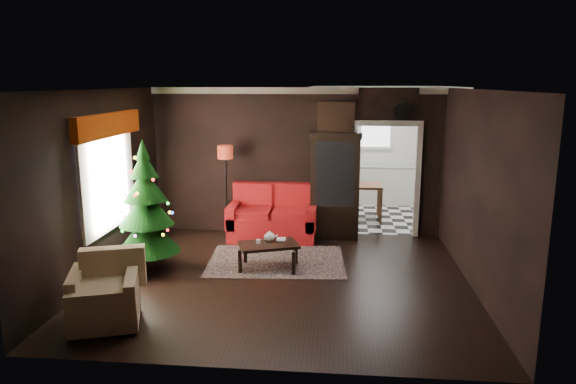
# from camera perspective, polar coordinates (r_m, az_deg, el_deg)

# --- Properties ---
(floor) EXTENTS (5.50, 5.50, 0.00)m
(floor) POSITION_cam_1_polar(r_m,az_deg,el_deg) (7.88, -0.63, -9.58)
(floor) COLOR black
(floor) RESTS_ON ground
(ceiling) EXTENTS (5.50, 5.50, 0.00)m
(ceiling) POSITION_cam_1_polar(r_m,az_deg,el_deg) (7.33, -0.68, 11.22)
(ceiling) COLOR white
(ceiling) RESTS_ON ground
(wall_back) EXTENTS (5.50, 0.00, 5.50)m
(wall_back) POSITION_cam_1_polar(r_m,az_deg,el_deg) (9.93, 0.88, 3.33)
(wall_back) COLOR black
(wall_back) RESTS_ON ground
(wall_front) EXTENTS (5.50, 0.00, 5.50)m
(wall_front) POSITION_cam_1_polar(r_m,az_deg,el_deg) (5.08, -3.68, -5.22)
(wall_front) COLOR black
(wall_front) RESTS_ON ground
(wall_left) EXTENTS (0.00, 5.50, 5.50)m
(wall_left) POSITION_cam_1_polar(r_m,az_deg,el_deg) (8.24, -20.05, 0.78)
(wall_left) COLOR black
(wall_left) RESTS_ON ground
(wall_right) EXTENTS (0.00, 5.50, 5.50)m
(wall_right) POSITION_cam_1_polar(r_m,az_deg,el_deg) (7.70, 20.16, 0.02)
(wall_right) COLOR black
(wall_right) RESTS_ON ground
(doorway) EXTENTS (1.10, 0.10, 2.10)m
(doorway) POSITION_cam_1_polar(r_m,az_deg,el_deg) (10.00, 10.63, 1.15)
(doorway) COLOR beige
(doorway) RESTS_ON ground
(left_window) EXTENTS (0.05, 1.60, 1.40)m
(left_window) POSITION_cam_1_polar(r_m,az_deg,el_deg) (8.39, -19.25, 1.38)
(left_window) COLOR white
(left_window) RESTS_ON wall_left
(valance) EXTENTS (0.12, 2.10, 0.35)m
(valance) POSITION_cam_1_polar(r_m,az_deg,el_deg) (8.25, -19.13, 6.98)
(valance) COLOR #892B04
(valance) RESTS_ON wall_left
(kitchen_floor) EXTENTS (3.00, 3.00, 0.00)m
(kitchen_floor) POSITION_cam_1_polar(r_m,az_deg,el_deg) (11.69, 9.80, -2.52)
(kitchen_floor) COLOR silver
(kitchen_floor) RESTS_ON ground
(kitchen_window) EXTENTS (0.70, 0.06, 0.70)m
(kitchen_window) POSITION_cam_1_polar(r_m,az_deg,el_deg) (12.83, 9.60, 6.49)
(kitchen_window) COLOR white
(kitchen_window) RESTS_ON ground
(rug) EXTENTS (2.31, 1.74, 0.01)m
(rug) POSITION_cam_1_polar(r_m,az_deg,el_deg) (8.63, -1.28, -7.58)
(rug) COLOR #503845
(rug) RESTS_ON ground
(loveseat) EXTENTS (1.70, 0.90, 1.00)m
(loveseat) POSITION_cam_1_polar(r_m,az_deg,el_deg) (9.71, -1.70, -2.29)
(loveseat) COLOR #9E0013
(loveseat) RESTS_ON ground
(curio_cabinet) EXTENTS (0.90, 0.45, 1.90)m
(curio_cabinet) POSITION_cam_1_polar(r_m,az_deg,el_deg) (9.75, 5.16, 0.44)
(curio_cabinet) COLOR black
(curio_cabinet) RESTS_ON ground
(floor_lamp) EXTENTS (0.40, 0.40, 1.84)m
(floor_lamp) POSITION_cam_1_polar(r_m,az_deg,el_deg) (9.82, -6.80, -0.24)
(floor_lamp) COLOR black
(floor_lamp) RESTS_ON ground
(christmas_tree) EXTENTS (1.25, 1.25, 1.90)m
(christmas_tree) POSITION_cam_1_polar(r_m,az_deg,el_deg) (8.26, -15.35, -1.37)
(christmas_tree) COLOR black
(christmas_tree) RESTS_ON ground
(armchair) EXTENTS (1.05, 1.05, 0.85)m
(armchair) POSITION_cam_1_polar(r_m,az_deg,el_deg) (6.71, -19.59, -10.04)
(armchair) COLOR #D2BE84
(armchair) RESTS_ON ground
(coffee_table) EXTENTS (1.03, 0.82, 0.41)m
(coffee_table) POSITION_cam_1_polar(r_m,az_deg,el_deg) (8.24, -2.12, -7.03)
(coffee_table) COLOR black
(coffee_table) RESTS_ON rug
(teapot) EXTENTS (0.22, 0.22, 0.17)m
(teapot) POSITION_cam_1_polar(r_m,az_deg,el_deg) (8.24, -2.03, -4.92)
(teapot) COLOR white
(teapot) RESTS_ON coffee_table
(cup_a) EXTENTS (0.09, 0.09, 0.07)m
(cup_a) POSITION_cam_1_polar(r_m,az_deg,el_deg) (8.38, -2.39, -5.01)
(cup_a) COLOR white
(cup_a) RESTS_ON coffee_table
(cup_b) EXTENTS (0.08, 0.08, 0.06)m
(cup_b) POSITION_cam_1_polar(r_m,az_deg,el_deg) (8.18, -3.28, -5.45)
(cup_b) COLOR white
(cup_b) RESTS_ON coffee_table
(book) EXTENTS (0.14, 0.02, 0.19)m
(book) POSITION_cam_1_polar(r_m,az_deg,el_deg) (8.34, -1.25, -4.62)
(book) COLOR #83654F
(book) RESTS_ON coffee_table
(wall_clock) EXTENTS (0.32, 0.32, 0.06)m
(wall_clock) POSITION_cam_1_polar(r_m,az_deg,el_deg) (9.82, 12.43, 8.70)
(wall_clock) COLOR white
(wall_clock) RESTS_ON wall_back
(painting) EXTENTS (0.62, 0.05, 0.52)m
(painting) POSITION_cam_1_polar(r_m,az_deg,el_deg) (9.76, 5.31, 8.15)
(painting) COLOR #A0703A
(painting) RESTS_ON wall_back
(kitchen_counter) EXTENTS (1.80, 0.60, 0.90)m
(kitchen_counter) POSITION_cam_1_polar(r_m,az_deg,el_deg) (12.76, 9.49, 0.79)
(kitchen_counter) COLOR silver
(kitchen_counter) RESTS_ON ground
(kitchen_table) EXTENTS (0.70, 0.70, 0.75)m
(kitchen_table) POSITION_cam_1_polar(r_m,az_deg,el_deg) (11.29, 8.46, -1.04)
(kitchen_table) COLOR brown
(kitchen_table) RESTS_ON ground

